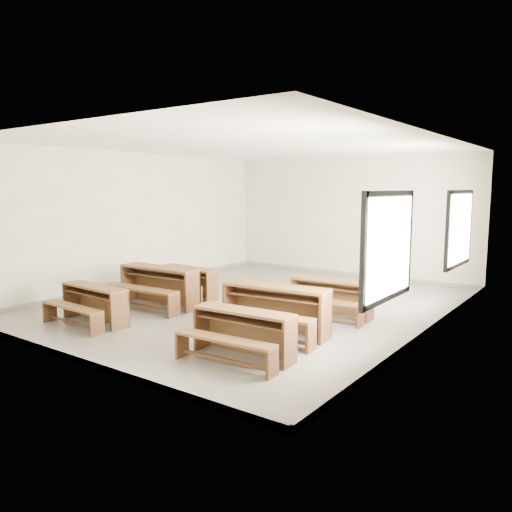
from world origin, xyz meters
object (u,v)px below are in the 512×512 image
Objects in this scene: desk_set_3 at (242,330)px; desk_set_5 at (330,295)px; desk_set_1 at (158,283)px; desk_set_0 at (92,302)px; desk_set_4 at (274,307)px; desk_set_2 at (187,280)px.

desk_set_3 is 0.98× the size of desk_set_5.
desk_set_1 is at bearing 152.00° from desk_set_3.
desk_set_1 is at bearing 93.23° from desk_set_0.
desk_set_0 is at bearing 177.84° from desk_set_3.
desk_set_1 is 0.98× the size of desk_set_4.
desk_set_4 reaches higher than desk_set_3.
desk_set_1 reaches higher than desk_set_5.
desk_set_3 is at bearing -32.55° from desk_set_2.
desk_set_1 is 3.45m from desk_set_5.
desk_set_3 is (3.34, -2.41, 0.01)m from desk_set_2.
desk_set_3 reaches higher than desk_set_0.
desk_set_5 reaches higher than desk_set_3.
desk_set_5 is (0.19, 1.58, -0.07)m from desk_set_4.
desk_set_5 is at bearing 77.03° from desk_set_4.
desk_set_0 is at bearing -142.33° from desk_set_5.
desk_set_5 is at bearing 87.56° from desk_set_3.
desk_set_4 is 1.18× the size of desk_set_5.
desk_set_4 is at bearing 98.52° from desk_set_3.
desk_set_0 is at bearing -92.30° from desk_set_1.
desk_set_4 is (2.99, -0.27, 0.00)m from desk_set_1.
desk_set_2 is 3.29m from desk_set_5.
desk_set_0 is 2.51m from desk_set_2.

